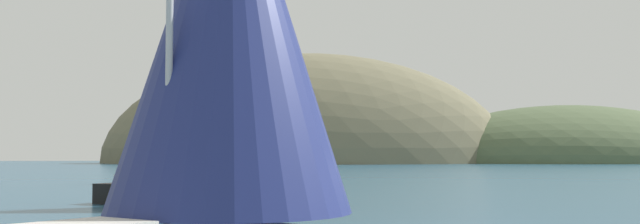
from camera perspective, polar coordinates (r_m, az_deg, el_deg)
The scene contains 5 objects.
headland_right at distance 166.26m, azimuth 18.51°, elevation -3.71°, with size 67.14×44.00×24.39m, color #4C5B3D.
headland_center at distance 153.39m, azimuth -0.80°, elevation -3.93°, with size 84.56×44.00×45.24m, color #6B664C.
sailboat_red_spinnaker at distance 29.10m, azimuth -9.13°, elevation 1.19°, with size 7.64×6.48×8.02m.
sailboat_green_sail at distance 52.81m, azimuth -6.52°, elevation -0.25°, with size 4.92×8.71×10.45m.
sailboat_navy_sail at distance 15.60m, azimuth -7.24°, elevation 6.43°, with size 8.41×9.03×9.56m.
Camera 1 is at (-4.92, -18.05, 2.09)m, focal length 41.72 mm.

